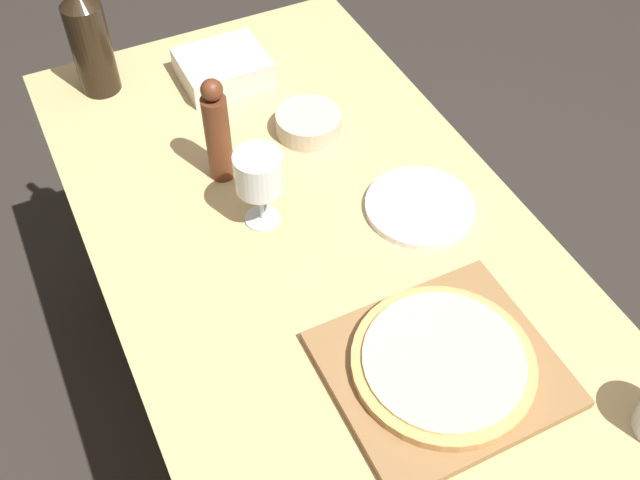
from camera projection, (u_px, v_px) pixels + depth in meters
ground_plane at (322, 436)px, 1.92m from camera, size 12.00×12.00×0.00m
dining_table at (323, 280)px, 1.43m from camera, size 0.77×1.48×0.76m
cutting_board at (442, 369)px, 1.17m from camera, size 0.35×0.31×0.02m
pizza at (443, 362)px, 1.15m from camera, size 0.29×0.29×0.02m
wine_bottle at (89, 38)px, 1.55m from camera, size 0.08×0.08×0.33m
pepper_mill at (217, 132)px, 1.39m from camera, size 0.05×0.05×0.23m
wine_glass at (259, 174)px, 1.30m from camera, size 0.09×0.09×0.16m
small_bowl at (309, 123)px, 1.54m from camera, size 0.14×0.14×0.04m
dinner_plate at (421, 208)px, 1.40m from camera, size 0.21×0.21×0.01m
food_container at (223, 68)px, 1.65m from camera, size 0.19×0.16×0.06m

